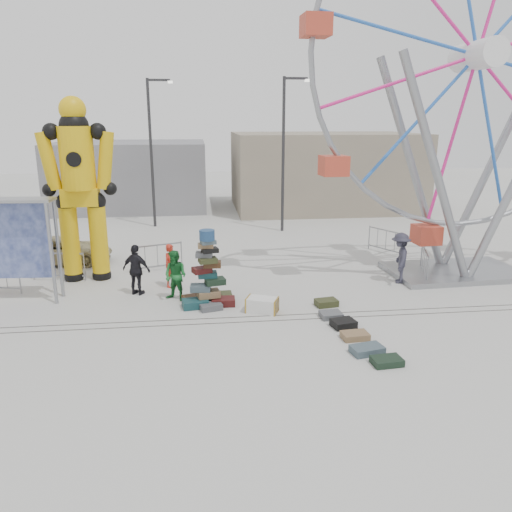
{
  "coord_description": "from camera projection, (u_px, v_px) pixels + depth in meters",
  "views": [
    {
      "loc": [
        -1.54,
        -13.34,
        5.95
      ],
      "look_at": [
        0.31,
        2.4,
        1.56
      ],
      "focal_mm": 35.0,
      "sensor_mm": 36.0,
      "label": 1
    }
  ],
  "objects": [
    {
      "name": "row_case_3",
      "position": [
        355.0,
        336.0,
        13.91
      ],
      "size": [
        0.78,
        0.56,
        0.18
      ],
      "primitive_type": "cube",
      "rotation": [
        0.0,
        0.0,
        0.09
      ],
      "color": "olive",
      "rests_on": "ground"
    },
    {
      "name": "track_line_far",
      "position": [
        251.0,
        317.0,
        15.48
      ],
      "size": [
        40.0,
        0.04,
        0.01
      ],
      "primitive_type": "cube",
      "color": "#47443F",
      "rests_on": "ground"
    },
    {
      "name": "row_case_0",
      "position": [
        326.0,
        303.0,
        16.36
      ],
      "size": [
        0.78,
        0.59,
        0.22
      ],
      "primitive_type": "cube",
      "rotation": [
        0.0,
        0.0,
        0.17
      ],
      "color": "#34391C",
      "rests_on": "ground"
    },
    {
      "name": "row_case_1",
      "position": [
        331.0,
        315.0,
        15.39
      ],
      "size": [
        0.69,
        0.59,
        0.18
      ],
      "primitive_type": "cube",
      "rotation": [
        0.0,
        0.0,
        0.08
      ],
      "color": "#54565B",
      "rests_on": "ground"
    },
    {
      "name": "row_case_5",
      "position": [
        387.0,
        361.0,
        12.45
      ],
      "size": [
        0.79,
        0.56,
        0.18
      ],
      "primitive_type": "cube",
      "rotation": [
        0.0,
        0.0,
        0.09
      ],
      "color": "black",
      "rests_on": "ground"
    },
    {
      "name": "barricade_dummy_b",
      "position": [
        58.0,
        266.0,
        18.85
      ],
      "size": [
        1.99,
        0.43,
        1.1
      ],
      "primitive_type": null,
      "rotation": [
        0.0,
        0.0,
        -0.17
      ],
      "color": "gray",
      "rests_on": "ground"
    },
    {
      "name": "pedestrian_red",
      "position": [
        171.0,
        266.0,
        18.05
      ],
      "size": [
        0.69,
        0.68,
        1.6
      ],
      "primitive_type": "imported",
      "rotation": [
        0.0,
        0.0,
        0.75
      ],
      "color": "#B32719",
      "rests_on": "ground"
    },
    {
      "name": "building_left",
      "position": [
        132.0,
        175.0,
        34.32
      ],
      "size": [
        10.0,
        8.0,
        4.4
      ],
      "primitive_type": "cube",
      "color": "gray",
      "rests_on": "ground"
    },
    {
      "name": "building_right",
      "position": [
        324.0,
        171.0,
        33.79
      ],
      "size": [
        12.0,
        8.0,
        5.0
      ],
      "primitive_type": "cube",
      "color": "gray",
      "rests_on": "ground"
    },
    {
      "name": "pedestrian_grey",
      "position": [
        400.0,
        258.0,
        18.48
      ],
      "size": [
        1.06,
        1.39,
        1.9
      ],
      "primitive_type": "imported",
      "rotation": [
        0.0,
        0.0,
        -1.9
      ],
      "color": "#292936",
      "rests_on": "ground"
    },
    {
      "name": "row_case_2",
      "position": [
        343.0,
        323.0,
        14.7
      ],
      "size": [
        0.78,
        0.68,
        0.22
      ],
      "primitive_type": "cube",
      "rotation": [
        0.0,
        0.0,
        0.23
      ],
      "color": "black",
      "rests_on": "ground"
    },
    {
      "name": "steamer_trunk",
      "position": [
        262.0,
        305.0,
        15.82
      ],
      "size": [
        1.12,
        0.9,
        0.46
      ],
      "primitive_type": "cube",
      "rotation": [
        0.0,
        0.0,
        -0.39
      ],
      "color": "silver",
      "rests_on": "ground"
    },
    {
      "name": "lamp_post_right",
      "position": [
        285.0,
        147.0,
        26.12
      ],
      "size": [
        1.41,
        0.25,
        8.0
      ],
      "color": "#2D2D30",
      "rests_on": "ground"
    },
    {
      "name": "crash_test_dummy",
      "position": [
        79.0,
        184.0,
        18.13
      ],
      "size": [
        2.74,
        1.21,
        6.92
      ],
      "rotation": [
        0.0,
        0.0,
        0.04
      ],
      "color": "black",
      "rests_on": "ground"
    },
    {
      "name": "barricade_wheel_back",
      "position": [
        386.0,
        241.0,
        22.66
      ],
      "size": [
        1.06,
        1.8,
        1.1
      ],
      "primitive_type": null,
      "rotation": [
        0.0,
        0.0,
        -1.07
      ],
      "color": "gray",
      "rests_on": "ground"
    },
    {
      "name": "pedestrian_black",
      "position": [
        136.0,
        270.0,
        17.21
      ],
      "size": [
        1.13,
        0.84,
        1.79
      ],
      "primitive_type": "imported",
      "rotation": [
        0.0,
        0.0,
        2.7
      ],
      "color": "black",
      "rests_on": "ground"
    },
    {
      "name": "suitcase_tower",
      "position": [
        208.0,
        284.0,
        16.35
      ],
      "size": [
        1.78,
        1.57,
        2.52
      ],
      "rotation": [
        0.0,
        0.0,
        0.11
      ],
      "color": "#184248",
      "rests_on": "ground"
    },
    {
      "name": "barricade_dummy_c",
      "position": [
        158.0,
        257.0,
        20.07
      ],
      "size": [
        1.93,
        0.74,
        1.1
      ],
      "primitive_type": null,
      "rotation": [
        0.0,
        0.0,
        0.33
      ],
      "color": "gray",
      "rests_on": "ground"
    },
    {
      "name": "ground",
      "position": [
        255.0,
        330.0,
        14.53
      ],
      "size": [
        90.0,
        90.0,
        0.0
      ],
      "primitive_type": "plane",
      "color": "#9E9E99",
      "rests_on": "ground"
    },
    {
      "name": "barricade_wheel_front",
      "position": [
        424.0,
        263.0,
        19.22
      ],
      "size": [
        0.72,
        1.93,
        1.1
      ],
      "primitive_type": null,
      "rotation": [
        0.0,
        0.0,
        1.25
      ],
      "color": "gray",
      "rests_on": "ground"
    },
    {
      "name": "ferris_wheel",
      "position": [
        474.0,
        86.0,
        17.84
      ],
      "size": [
        12.33,
        3.28,
        14.31
      ],
      "rotation": [
        0.0,
        0.0,
        0.05
      ],
      "color": "gray",
      "rests_on": "ground"
    },
    {
      "name": "row_case_4",
      "position": [
        367.0,
        350.0,
        13.06
      ],
      "size": [
        0.93,
        0.68,
        0.2
      ],
      "primitive_type": "cube",
      "rotation": [
        0.0,
        0.0,
        0.21
      ],
      "color": "#435660",
      "rests_on": "ground"
    },
    {
      "name": "track_line_near",
      "position": [
        253.0,
        322.0,
        15.1
      ],
      "size": [
        40.0,
        0.04,
        0.01
      ],
      "primitive_type": "cube",
      "color": "#47443F",
      "rests_on": "ground"
    },
    {
      "name": "lamp_post_left",
      "position": [
        153.0,
        146.0,
        27.25
      ],
      "size": [
        1.41,
        0.25,
        8.0
      ],
      "color": "#2D2D30",
      "rests_on": "ground"
    },
    {
      "name": "parked_suv",
      "position": [
        63.0,
        250.0,
        21.1
      ],
      "size": [
        4.07,
        1.99,
        1.11
      ],
      "primitive_type": "imported",
      "rotation": [
        0.0,
        0.0,
        1.53
      ],
      "color": "tan",
      "rests_on": "ground"
    },
    {
      "name": "pedestrian_green",
      "position": [
        176.0,
        276.0,
        16.68
      ],
      "size": [
        1.05,
        1.0,
        1.72
      ],
      "primitive_type": "imported",
      "rotation": [
        0.0,
        0.0,
        -0.58
      ],
      "color": "#196429",
      "rests_on": "ground"
    }
  ]
}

